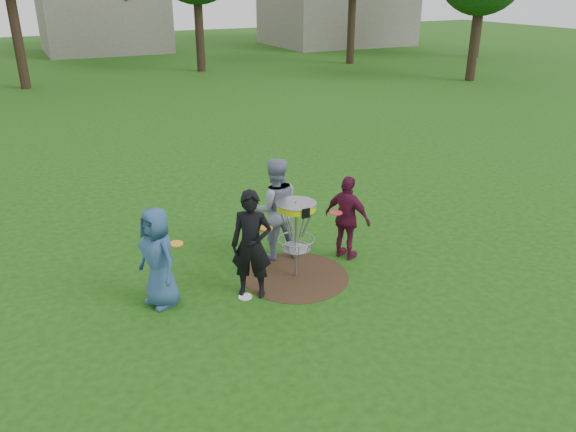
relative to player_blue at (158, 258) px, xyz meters
name	(u,v)px	position (x,y,z in m)	size (l,w,h in m)	color
ground	(296,276)	(2.25, -0.16, -0.80)	(100.00, 100.00, 0.00)	#19470F
dirt_patch	(296,276)	(2.25, -0.16, -0.79)	(1.80, 1.80, 0.01)	#47331E
player_blue	(158,258)	(0.00, 0.00, 0.00)	(0.78, 0.51, 1.59)	#2D4F7D
player_black	(252,245)	(1.37, -0.37, 0.08)	(0.64, 0.42, 1.75)	black
player_grey	(275,209)	(2.27, 0.70, 0.13)	(0.90, 0.70, 1.85)	gray
player_maroon	(347,218)	(3.39, 0.07, -0.03)	(0.90, 0.38, 1.54)	#5C1532
disc_on_grass	(245,297)	(1.22, -0.41, -0.79)	(0.22, 0.22, 0.02)	white
disc_golf_basket	(296,221)	(2.25, -0.16, 0.22)	(0.66, 0.67, 1.38)	#9EA0A5
held_discs	(268,221)	(1.82, 0.03, 0.24)	(3.06, 0.95, 0.21)	yellow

